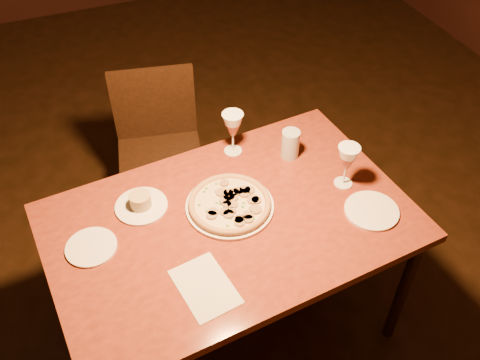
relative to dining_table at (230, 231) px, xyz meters
name	(u,v)px	position (x,y,z in m)	size (l,w,h in m)	color
floor	(179,339)	(-0.26, 0.01, -0.67)	(7.00, 7.00, 0.00)	#321B10
dining_table	(230,231)	(0.00, 0.00, 0.00)	(1.44, 1.00, 0.74)	maroon
chair_far	(159,146)	(-0.07, 0.82, -0.18)	(0.49, 0.49, 0.87)	black
pizza_plate	(230,204)	(0.02, 0.06, 0.08)	(0.34, 0.34, 0.04)	white
ramekin_saucer	(141,203)	(-0.30, 0.19, 0.09)	(0.21, 0.21, 0.07)	white
wine_glass_far	(233,133)	(0.16, 0.37, 0.17)	(0.09, 0.09, 0.20)	#A35644
wine_glass_right	(346,166)	(0.50, 0.01, 0.16)	(0.09, 0.09, 0.19)	#A35644
water_tumbler	(290,144)	(0.37, 0.25, 0.13)	(0.08, 0.08, 0.13)	#B0BBC0
side_plate_left	(91,247)	(-0.52, 0.06, 0.07)	(0.19, 0.19, 0.01)	white
side_plate_near	(372,211)	(0.52, -0.17, 0.07)	(0.21, 0.21, 0.01)	white
menu_card	(205,287)	(-0.19, -0.25, 0.07)	(0.17, 0.25, 0.00)	silver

